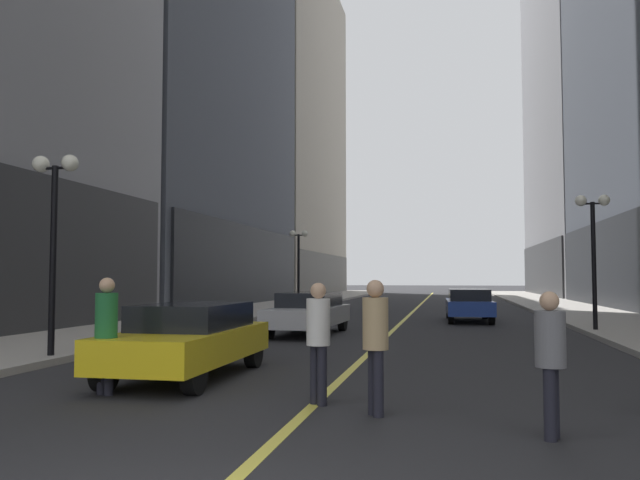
{
  "coord_description": "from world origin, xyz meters",
  "views": [
    {
      "loc": [
        1.9,
        -3.72,
        1.81
      ],
      "look_at": [
        -5.21,
        31.05,
        3.88
      ],
      "focal_mm": 35.63,
      "sensor_mm": 36.0,
      "label": 1
    }
  ],
  "objects": [
    {
      "name": "pedestrian_in_white_shirt",
      "position": [
        0.06,
        5.17,
        1.01
      ],
      "size": [
        0.48,
        0.48,
        1.72
      ],
      "color": "black",
      "rests_on": "ground"
    },
    {
      "name": "building_left_far",
      "position": [
        -18.44,
        60.0,
        17.25
      ],
      "size": [
        16.09,
        26.0,
        34.6
      ],
      "color": "#B7AD99",
      "rests_on": "ground"
    },
    {
      "name": "ground_plane",
      "position": [
        0.0,
        35.0,
        0.0
      ],
      "size": [
        200.0,
        200.0,
        0.0
      ],
      "primitive_type": "plane",
      "color": "#262628"
    },
    {
      "name": "street_lamp_right_mid",
      "position": [
        6.4,
        17.76,
        3.26
      ],
      "size": [
        1.06,
        0.36,
        4.43
      ],
      "color": "black",
      "rests_on": "ground"
    },
    {
      "name": "pedestrian_in_grey_suit",
      "position": [
        3.0,
        3.82,
        0.96
      ],
      "size": [
        0.43,
        0.43,
        1.65
      ],
      "color": "black",
      "rests_on": "ground"
    },
    {
      "name": "street_lamp_left_far",
      "position": [
        -6.4,
        30.88,
        3.26
      ],
      "size": [
        1.06,
        0.36,
        4.43
      ],
      "color": "black",
      "rests_on": "ground"
    },
    {
      "name": "pedestrian_in_tan_trench",
      "position": [
        0.94,
        4.63,
        1.04
      ],
      "size": [
        0.47,
        0.47,
        1.77
      ],
      "color": "black",
      "rests_on": "ground"
    },
    {
      "name": "street_lamp_left_near",
      "position": [
        -6.4,
        8.4,
        3.26
      ],
      "size": [
        1.06,
        0.36,
        4.43
      ],
      "color": "black",
      "rests_on": "ground"
    },
    {
      "name": "pedestrian_in_green_parka",
      "position": [
        -3.3,
        5.25,
        1.05
      ],
      "size": [
        0.43,
        0.43,
        1.8
      ],
      "color": "black",
      "rests_on": "ground"
    },
    {
      "name": "sidewalk_left",
      "position": [
        -8.25,
        35.0,
        0.07
      ],
      "size": [
        4.5,
        78.0,
        0.15
      ],
      "primitive_type": "cube",
      "color": "#9E9991",
      "rests_on": "ground"
    },
    {
      "name": "car_silver",
      "position": [
        -2.47,
        15.89,
        0.72
      ],
      "size": [
        1.94,
        4.74,
        1.32
      ],
      "color": "#B7B7BC",
      "rests_on": "ground"
    },
    {
      "name": "car_blue",
      "position": [
        2.65,
        22.86,
        0.72
      ],
      "size": [
        1.88,
        4.79,
        1.32
      ],
      "color": "navy",
      "rests_on": "ground"
    },
    {
      "name": "car_yellow",
      "position": [
        -2.71,
        7.09,
        0.72
      ],
      "size": [
        1.75,
        4.34,
        1.32
      ],
      "color": "yellow",
      "rests_on": "ground"
    },
    {
      "name": "sidewalk_right",
      "position": [
        8.25,
        35.0,
        0.07
      ],
      "size": [
        4.5,
        78.0,
        0.15
      ],
      "primitive_type": "cube",
      "color": "#9E9991",
      "rests_on": "ground"
    },
    {
      "name": "lane_centre_stripe",
      "position": [
        0.0,
        35.0,
        0.0
      ],
      "size": [
        0.16,
        70.0,
        0.01
      ],
      "primitive_type": "cube",
      "color": "#E5D64C",
      "rests_on": "ground"
    }
  ]
}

